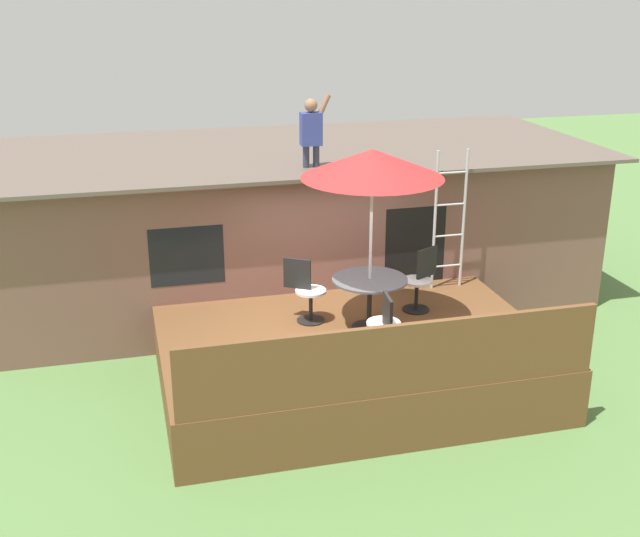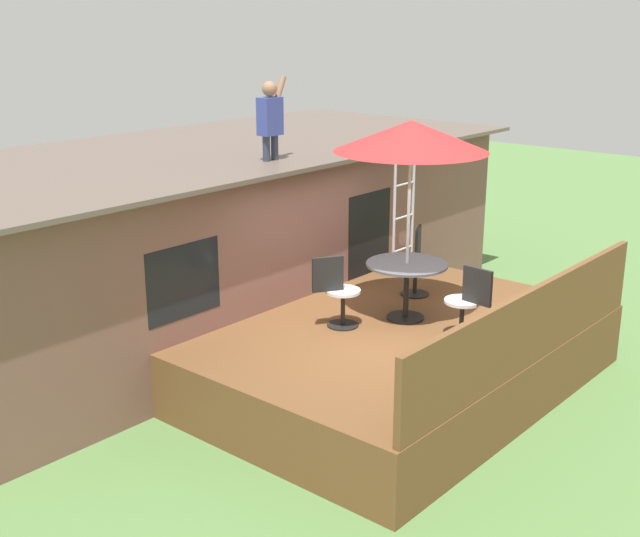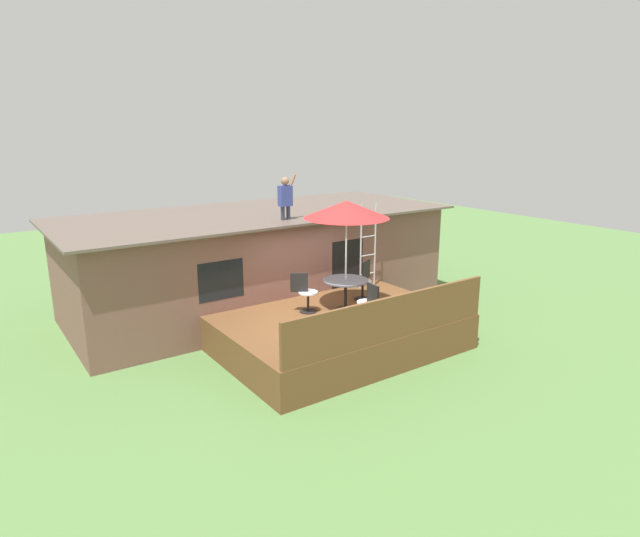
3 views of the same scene
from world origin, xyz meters
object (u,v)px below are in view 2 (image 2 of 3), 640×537
patio_chair_left (337,292)px  patio_chair_near (467,303)px  patio_table (407,275)px  patio_chair_right (416,262)px  step_ladder (404,201)px  person_figure (270,115)px  patio_umbrella (411,136)px

patio_chair_left → patio_chair_near: (0.69, -1.44, 0.00)m
patio_chair_near → patio_chair_left: bearing=31.5°
patio_table → patio_chair_left: patio_chair_left is taller
patio_chair_left → patio_chair_near: same height
patio_chair_left → patio_chair_right: 1.73m
patio_table → patio_chair_near: patio_chair_near is taller
step_ladder → person_figure: person_figure is taller
patio_table → person_figure: person_figure is taller
step_ladder → person_figure: 2.55m
patio_umbrella → step_ladder: 2.43m
patio_table → patio_chair_left: bearing=148.3°
patio_chair_near → step_ladder: bearing=-33.1°
patio_chair_left → patio_chair_right: bearing=31.6°
patio_chair_right → patio_chair_near: 1.77m
patio_chair_near → patio_table: bearing=-0.0°
patio_umbrella → patio_chair_left: (-0.79, 0.49, -1.89)m
patio_chair_near → patio_umbrella: bearing=0.0°
step_ladder → patio_chair_left: step_ladder is taller
patio_chair_left → patio_chair_near: bearing=-32.7°
patio_umbrella → person_figure: person_figure is taller
patio_table → patio_chair_left: 0.94m
person_figure → patio_chair_left: size_ratio=1.21×
person_figure → patio_chair_left: person_figure is taller
patio_chair_right → patio_table: bearing=0.0°
patio_table → step_ladder: size_ratio=0.47×
person_figure → patio_chair_near: person_figure is taller
patio_table → person_figure: 2.81m
patio_chair_right → patio_chair_near: size_ratio=1.00×
patio_chair_left → step_ladder: bearing=48.6°
person_figure → patio_chair_right: size_ratio=1.21×
patio_chair_right → patio_chair_near: same height
patio_chair_left → person_figure: bearing=104.7°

